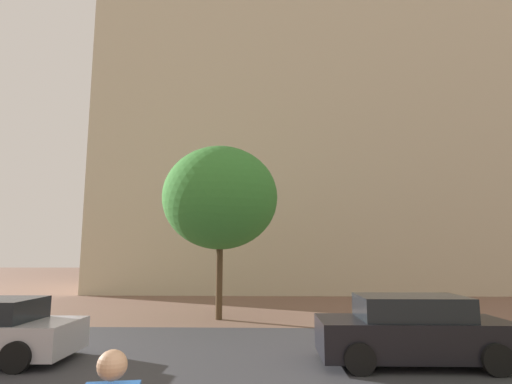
{
  "coord_description": "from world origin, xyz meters",
  "views": [
    {
      "loc": [
        -0.05,
        -1.89,
        2.43
      ],
      "look_at": [
        -0.36,
        10.03,
        4.21
      ],
      "focal_mm": 28.96,
      "sensor_mm": 36.0,
      "label": 1
    }
  ],
  "objects": [
    {
      "name": "landmark_building",
      "position": [
        2.84,
        28.45,
        10.99
      ],
      "size": [
        28.66,
        12.44,
        33.98
      ],
      "color": "beige",
      "rests_on": "ground_plane"
    },
    {
      "name": "street_asphalt_strip",
      "position": [
        0.0,
        9.15,
        0.0
      ],
      "size": [
        120.0,
        6.18,
        0.0
      ],
      "primitive_type": "cube",
      "color": "#38383D",
      "rests_on": "ground_plane"
    },
    {
      "name": "car_black",
      "position": [
        3.2,
        7.79,
        0.71
      ],
      "size": [
        4.16,
        1.95,
        1.49
      ],
      "color": "black",
      "rests_on": "ground_plane"
    },
    {
      "name": "tree_curb_far",
      "position": [
        -1.85,
        13.93,
        4.57
      ],
      "size": [
        4.43,
        4.43,
        6.57
      ],
      "color": "#4C3823",
      "rests_on": "ground_plane"
    },
    {
      "name": "ground_plane",
      "position": [
        0.0,
        10.0,
        0.0
      ],
      "size": [
        120.0,
        120.0,
        0.0
      ],
      "primitive_type": "plane",
      "color": "brown"
    }
  ]
}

